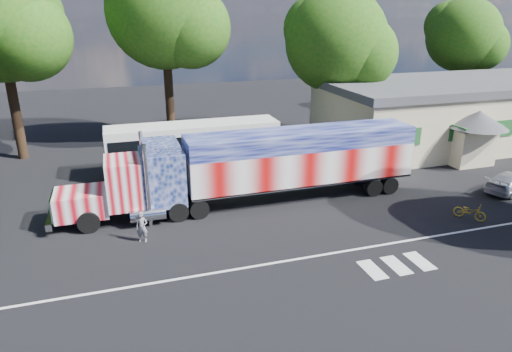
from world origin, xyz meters
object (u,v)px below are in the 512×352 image
object	(u,v)px
coach_bus	(194,147)
tree_far_ne	(464,36)
tree_ne_a	(338,42)
woman	(142,227)
parked_car	(512,182)
tree_n_mid	(166,12)
bicycle	(470,211)
tree_nw_a	(1,20)
semi_truck	(259,165)

from	to	relation	value
coach_bus	tree_far_ne	distance (m)	31.77
tree_far_ne	tree_ne_a	size ratio (longest dim) A/B	0.96
woman	parked_car	bearing A→B (deg)	17.28
tree_n_mid	tree_ne_a	world-z (taller)	tree_n_mid
tree_far_ne	tree_ne_a	bearing A→B (deg)	-164.53
tree_ne_a	parked_car	bearing A→B (deg)	-71.87
bicycle	tree_nw_a	bearing A→B (deg)	105.41
tree_nw_a	tree_ne_a	size ratio (longest dim) A/B	1.16
coach_bus	tree_nw_a	bearing A→B (deg)	149.69
tree_far_ne	tree_nw_a	world-z (taller)	tree_nw_a
tree_far_ne	tree_nw_a	bearing A→B (deg)	-176.00
semi_truck	bicycle	bearing A→B (deg)	-29.11
coach_bus	tree_n_mid	xyz separation A→B (m)	(-0.36, 7.90, 8.62)
semi_truck	tree_ne_a	distance (m)	16.70
parked_car	tree_n_mid	distance (m)	27.08
parked_car	bicycle	distance (m)	5.85
semi_truck	tree_nw_a	world-z (taller)	tree_nw_a
parked_car	tree_n_mid	xyz separation A→B (m)	(-18.25, 17.47, 9.76)
parked_car	bicycle	xyz separation A→B (m)	(-5.30, -2.48, -0.18)
semi_truck	bicycle	world-z (taller)	semi_truck
parked_car	woman	world-z (taller)	woman
woman	tree_n_mid	size ratio (longest dim) A/B	0.10
coach_bus	tree_nw_a	xyz separation A→B (m)	(-11.68, 6.83, 8.15)
parked_car	tree_n_mid	size ratio (longest dim) A/B	0.28
tree_nw_a	coach_bus	bearing A→B (deg)	-30.31
parked_car	tree_n_mid	world-z (taller)	tree_n_mid
tree_n_mid	woman	bearing A→B (deg)	-102.74
coach_bus	tree_n_mid	bearing A→B (deg)	92.59
woman	tree_ne_a	distance (m)	23.77
parked_car	tree_nw_a	distance (m)	35.07
semi_truck	coach_bus	bearing A→B (deg)	111.77
semi_truck	tree_nw_a	bearing A→B (deg)	137.01
woman	bicycle	xyz separation A→B (m)	(16.85, -2.67, -0.33)
tree_n_mid	tree_nw_a	distance (m)	11.39
parked_car	tree_nw_a	size ratio (longest dim) A/B	0.29
semi_truck	woman	distance (m)	7.59
parked_car	tree_ne_a	world-z (taller)	tree_ne_a
semi_truck	parked_car	world-z (taller)	semi_truck
tree_n_mid	tree_far_ne	bearing A→B (deg)	3.46
parked_car	woman	xyz separation A→B (m)	(-22.15, 0.19, 0.16)
woman	tree_ne_a	world-z (taller)	tree_ne_a
coach_bus	bicycle	xyz separation A→B (m)	(12.59, -12.04, -1.31)
coach_bus	tree_far_ne	bearing A→B (deg)	18.18
tree_nw_a	tree_ne_a	xyz separation A→B (m)	(24.76, -1.69, -1.80)
woman	tree_n_mid	bearing A→B (deg)	95.04
tree_far_ne	woman	bearing A→B (deg)	-150.58
parked_car	tree_far_ne	world-z (taller)	tree_far_ne
semi_truck	woman	world-z (taller)	semi_truck
woman	tree_ne_a	size ratio (longest dim) A/B	0.12
coach_bus	tree_n_mid	size ratio (longest dim) A/B	0.78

